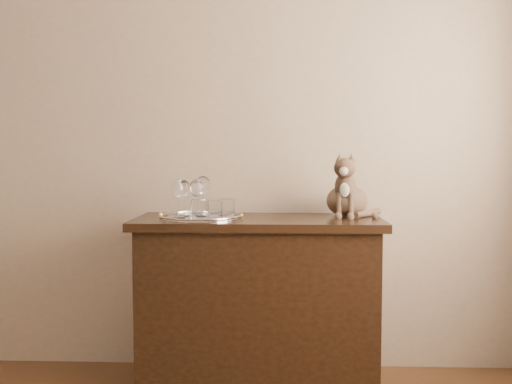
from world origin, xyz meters
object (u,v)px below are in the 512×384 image
tray (201,218)px  wine_glass_b (203,196)px  sideboard (258,304)px  wine_glass_d (197,198)px  tumbler_b (200,210)px  cat (347,185)px  wine_glass_c (179,198)px  wine_glass_a (184,198)px  tumbler_c (227,208)px  tumbler_a (215,209)px

tray → wine_glass_b: (0.00, 0.07, 0.10)m
sideboard → wine_glass_d: (-0.30, 0.01, 0.52)m
tumbler_b → cat: (0.71, 0.24, 0.10)m
sideboard → tumbler_b: bearing=-150.5°
wine_glass_b → wine_glass_c: size_ratio=1.05×
wine_glass_d → tumbler_b: bearing=-77.0°
wine_glass_b → wine_glass_c: (-0.10, -0.12, -0.00)m
sideboard → tray: 0.51m
sideboard → wine_glass_b: wine_glass_b is taller
wine_glass_a → wine_glass_d: 0.06m
wine_glass_c → cat: cat is taller
sideboard → wine_glass_c: (-0.38, -0.08, 0.53)m
tumbler_b → tumbler_c: tumbler_b is taller
wine_glass_d → tumbler_b: 0.17m
wine_glass_b → wine_glass_d: wine_glass_b is taller
wine_glass_a → tumbler_b: size_ratio=1.91×
sideboard → wine_glass_c: wine_glass_c is taller
tumbler_a → tray: bearing=153.3°
wine_glass_c → tumbler_c: (0.22, 0.04, -0.05)m
wine_glass_b → tumbler_b: bearing=-87.5°
wine_glass_c → tumbler_a: wine_glass_c is taller
sideboard → tumbler_b: 0.57m
tumbler_c → wine_glass_d: bearing=162.4°
wine_glass_b → tumbler_b: size_ratio=2.10×
wine_glass_c → wine_glass_b: bearing=49.5°
wine_glass_d → cat: cat is taller
wine_glass_c → cat: (0.81, 0.16, 0.06)m
wine_glass_d → wine_glass_c: bearing=-129.4°
wine_glass_d → tumbler_c: (0.15, -0.05, -0.05)m
wine_glass_a → wine_glass_c: bearing=-95.4°
tray → tumbler_c: tumbler_c is taller
wine_glass_c → tray: bearing=26.8°
sideboard → wine_glass_d: size_ratio=6.66×
tray → tumbler_a: tumbler_a is taller
wine_glass_b → tumbler_a: wine_glass_b is taller
sideboard → cat: cat is taller
tray → wine_glass_c: wine_glass_c is taller
tumbler_a → cat: 0.67m
tumbler_b → tumbler_a: bearing=53.6°
tumbler_a → wine_glass_c: bearing=-175.7°
tumbler_c → tumbler_b: bearing=-136.2°
wine_glass_a → wine_glass_d: wine_glass_d is taller
tray → tumbler_b: tumbler_b is taller
tumbler_c → cat: (0.59, 0.12, 0.11)m
wine_glass_a → wine_glass_c: wine_glass_c is taller
sideboard → tumbler_a: size_ratio=14.80×
tumbler_b → tumbler_c: bearing=43.8°
tray → wine_glass_d: (-0.03, 0.04, 0.09)m
wine_glass_c → tumbler_b: size_ratio=2.00×
tumbler_b → cat: cat is taller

